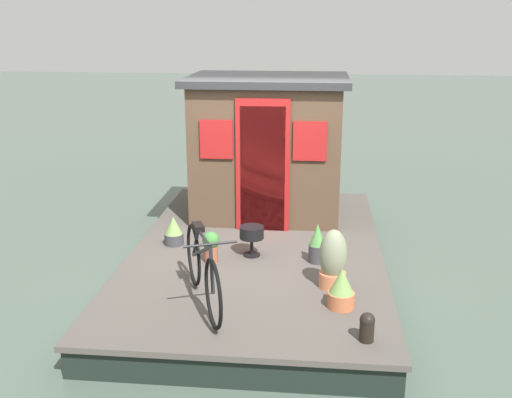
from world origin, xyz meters
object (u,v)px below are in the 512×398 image
(houseboat_cabin, at_px, (268,145))
(potted_plant_thyme, at_px, (333,260))
(potted_plant_lavender, at_px, (317,244))
(potted_plant_rosemary, at_px, (174,231))
(potted_plant_geranium, at_px, (341,289))
(potted_plant_mint, at_px, (211,246))
(mooring_bollard, at_px, (367,326))
(charcoal_grill, at_px, (252,234))
(bicycle, at_px, (203,269))

(houseboat_cabin, height_order, potted_plant_thyme, houseboat_cabin)
(potted_plant_lavender, distance_m, potted_plant_rosemary, 1.87)
(potted_plant_geranium, bearing_deg, potted_plant_mint, 55.47)
(potted_plant_lavender, xyz_separation_m, potted_plant_rosemary, (0.40, 1.83, -0.05))
(potted_plant_geranium, height_order, mooring_bollard, potted_plant_geranium)
(potted_plant_geranium, relative_size, potted_plant_lavender, 0.88)
(potted_plant_rosemary, xyz_separation_m, mooring_bollard, (-2.21, -2.28, -0.03))
(charcoal_grill, distance_m, mooring_bollard, 2.30)
(potted_plant_rosemary, distance_m, mooring_bollard, 3.18)
(bicycle, distance_m, potted_plant_lavender, 1.67)
(potted_plant_geranium, height_order, charcoal_grill, potted_plant_geranium)
(bicycle, distance_m, potted_plant_thyme, 1.42)
(bicycle, bearing_deg, charcoal_grill, -14.68)
(potted_plant_thyme, height_order, potted_plant_rosemary, potted_plant_thyme)
(bicycle, height_order, potted_plant_rosemary, bicycle)
(potted_plant_geranium, height_order, potted_plant_thyme, potted_plant_thyme)
(bicycle, xyz_separation_m, potted_plant_lavender, (1.21, -1.14, -0.15))
(bicycle, height_order, mooring_bollard, bicycle)
(bicycle, relative_size, potted_plant_mint, 4.12)
(houseboat_cabin, height_order, potted_plant_rosemary, houseboat_cabin)
(potted_plant_geranium, xyz_separation_m, potted_plant_lavender, (1.16, 0.25, 0.03))
(potted_plant_lavender, relative_size, potted_plant_thyme, 0.74)
(mooring_bollard, bearing_deg, potted_plant_thyme, 14.17)
(potted_plant_lavender, bearing_deg, bicycle, 136.68)
(bicycle, xyz_separation_m, potted_plant_rosemary, (1.62, 0.68, -0.20))
(potted_plant_rosemary, bearing_deg, houseboat_cabin, -35.94)
(potted_plant_mint, height_order, potted_plant_lavender, potted_plant_lavender)
(potted_plant_thyme, relative_size, potted_plant_rosemary, 1.76)
(potted_plant_mint, bearing_deg, charcoal_grill, -60.96)
(mooring_bollard, bearing_deg, houseboat_cabin, 18.03)
(houseboat_cabin, distance_m, potted_plant_rosemary, 2.02)
(potted_plant_thyme, height_order, mooring_bollard, potted_plant_thyme)
(potted_plant_thyme, bearing_deg, potted_plant_rosemary, 61.55)
(potted_plant_geranium, height_order, potted_plant_lavender, potted_plant_lavender)
(houseboat_cabin, bearing_deg, mooring_bollard, -161.97)
(potted_plant_lavender, bearing_deg, potted_plant_mint, 96.01)
(potted_plant_mint, bearing_deg, potted_plant_geranium, -124.53)
(potted_plant_rosemary, height_order, charcoal_grill, charcoal_grill)
(potted_plant_rosemary, distance_m, charcoal_grill, 1.08)
(charcoal_grill, bearing_deg, potted_plant_lavender, -98.76)
(potted_plant_geranium, xyz_separation_m, charcoal_grill, (1.28, 1.04, 0.08))
(houseboat_cabin, relative_size, potted_plant_thyme, 3.48)
(potted_plant_mint, height_order, potted_plant_rosemary, potted_plant_mint)
(bicycle, distance_m, potted_plant_mint, 1.10)
(houseboat_cabin, xyz_separation_m, potted_plant_geranium, (-3.05, -1.00, -0.82))
(potted_plant_mint, bearing_deg, potted_plant_lavender, -83.99)
(potted_plant_lavender, height_order, potted_plant_rosemary, potted_plant_lavender)
(potted_plant_mint, height_order, mooring_bollard, potted_plant_mint)
(potted_plant_mint, bearing_deg, houseboat_cabin, -13.93)
(charcoal_grill, relative_size, mooring_bollard, 1.36)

